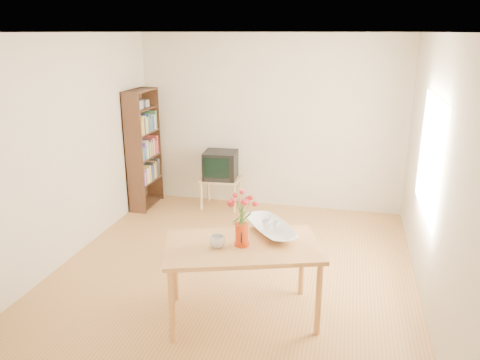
% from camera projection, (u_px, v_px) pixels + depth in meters
% --- Properties ---
extents(room, '(4.50, 4.50, 4.50)m').
position_uv_depth(room, '(236.00, 161.00, 4.93)').
color(room, '#A4713A').
rests_on(room, ground).
extents(table, '(1.59, 1.21, 0.75)m').
position_uv_depth(table, '(243.00, 253.00, 4.29)').
color(table, '#BA7C3F').
rests_on(table, ground).
extents(tv_stand, '(0.60, 0.45, 0.46)m').
position_uv_depth(tv_stand, '(221.00, 183.00, 7.19)').
color(tv_stand, tan).
rests_on(tv_stand, ground).
extents(bookshelf, '(0.28, 0.70, 1.80)m').
position_uv_depth(bookshelf, '(144.00, 153.00, 7.10)').
color(bookshelf, black).
rests_on(bookshelf, ground).
extents(pitcher, '(0.14, 0.22, 0.21)m').
position_uv_depth(pitcher, '(242.00, 235.00, 4.23)').
color(pitcher, '#C2340B').
rests_on(pitcher, table).
extents(flowers, '(0.24, 0.24, 0.34)m').
position_uv_depth(flowers, '(242.00, 208.00, 4.15)').
color(flowers, '#E5353D').
rests_on(flowers, pitcher).
extents(mug, '(0.18, 0.18, 0.11)m').
position_uv_depth(mug, '(217.00, 242.00, 4.20)').
color(mug, white).
rests_on(mug, table).
extents(bowl, '(0.68, 0.68, 0.46)m').
position_uv_depth(bowl, '(271.00, 210.00, 4.46)').
color(bowl, white).
rests_on(bowl, table).
extents(teacup_a, '(0.11, 0.11, 0.07)m').
position_uv_depth(teacup_a, '(267.00, 214.00, 4.49)').
color(teacup_a, white).
rests_on(teacup_a, bowl).
extents(teacup_b, '(0.08, 0.08, 0.06)m').
position_uv_depth(teacup_b, '(276.00, 214.00, 4.49)').
color(teacup_b, white).
rests_on(teacup_b, bowl).
extents(television, '(0.52, 0.49, 0.42)m').
position_uv_depth(television, '(221.00, 164.00, 7.11)').
color(television, black).
rests_on(television, tv_stand).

